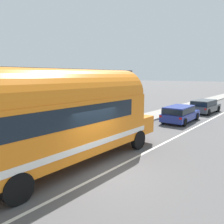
% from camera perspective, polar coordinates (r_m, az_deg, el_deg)
% --- Properties ---
extents(ground_plane, '(300.00, 300.00, 0.00)m').
position_cam_1_polar(ground_plane, '(9.37, -1.49, -15.05)').
color(ground_plane, '#565454').
extents(lane_markings, '(3.68, 80.00, 0.01)m').
position_cam_1_polar(lane_markings, '(20.20, 17.51, -2.19)').
color(lane_markings, silver).
rests_on(lane_markings, ground).
extents(sidewalk_slab, '(2.32, 90.00, 0.15)m').
position_cam_1_polar(sidewalk_slab, '(19.78, 7.06, -1.85)').
color(sidewalk_slab, gray).
rests_on(sidewalk_slab, ground).
extents(roadside_building, '(10.88, 16.83, 4.34)m').
position_cam_1_polar(roadside_building, '(20.52, -21.65, 3.89)').
color(roadside_building, gray).
rests_on(roadside_building, ground).
extents(painted_bus, '(2.61, 11.22, 4.12)m').
position_cam_1_polar(painted_bus, '(9.30, -13.93, -0.63)').
color(painted_bus, orange).
rests_on(painted_bus, ground).
extents(car_lead, '(2.09, 4.53, 1.37)m').
position_cam_1_polar(car_lead, '(19.52, 16.81, -0.21)').
color(car_lead, navy).
rests_on(car_lead, ground).
extents(car_second, '(2.06, 4.58, 1.37)m').
position_cam_1_polar(car_second, '(25.22, 22.40, 1.54)').
color(car_second, '#474C51').
rests_on(car_second, ground).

